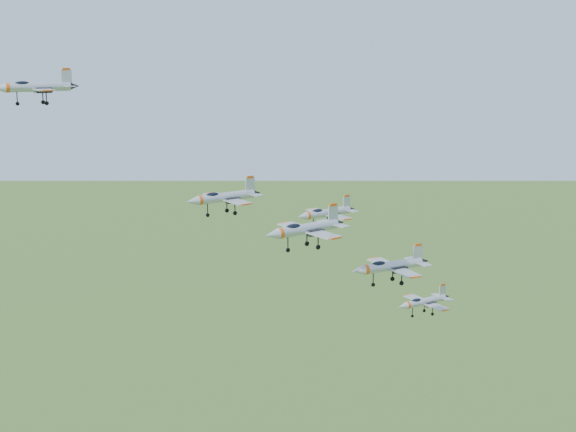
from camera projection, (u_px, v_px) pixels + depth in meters
name	position (u px, v px, depth m)	size (l,w,h in m)	color
jet_lead	(36.00, 87.00, 123.45)	(13.29, 11.09, 3.55)	#A3A8AF
jet_left_high	(224.00, 197.00, 124.99)	(13.43, 11.35, 3.62)	#A3A8AF
jet_right_high	(305.00, 229.00, 108.58)	(13.43, 11.40, 3.64)	#A3A8AF
jet_left_low	(326.00, 213.00, 140.10)	(12.64, 10.68, 3.41)	#A3A8AF
jet_right_low	(390.00, 266.00, 119.31)	(13.61, 11.28, 3.64)	#A3A8AF
jet_trail	(424.00, 301.00, 134.63)	(11.35, 9.53, 3.04)	#A3A8AF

